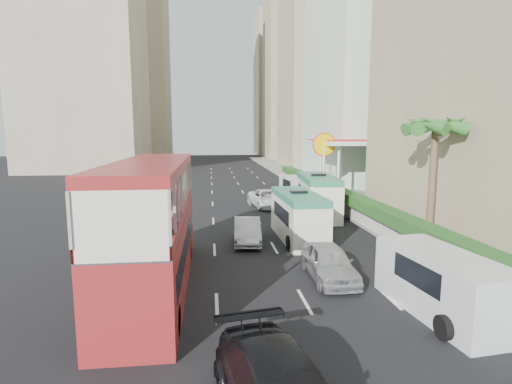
{
  "coord_description": "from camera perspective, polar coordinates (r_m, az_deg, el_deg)",
  "views": [
    {
      "loc": [
        -3.75,
        -15.56,
        6.09
      ],
      "look_at": [
        -1.5,
        4.0,
        3.2
      ],
      "focal_mm": 28.0,
      "sensor_mm": 36.0,
      "label": 1
    }
  ],
  "objects": [
    {
      "name": "double_decker_bus",
      "position": [
        16.12,
        -14.47,
        -4.68
      ],
      "size": [
        2.5,
        11.0,
        5.06
      ],
      "primitive_type": "cube",
      "color": "maroon",
      "rests_on": "ground"
    },
    {
      "name": "car_silver_lane_b",
      "position": [
        17.56,
        10.34,
        -12.09
      ],
      "size": [
        1.74,
        4.3,
        1.46
      ],
      "primitive_type": "imported",
      "rotation": [
        0.0,
        0.0,
        -0.0
      ],
      "color": "#B8BBC0",
      "rests_on": "ground"
    },
    {
      "name": "car_silver_lane_a",
      "position": [
        22.69,
        -1.24,
        -7.22
      ],
      "size": [
        1.72,
        4.22,
        1.36
      ],
      "primitive_type": "imported",
      "rotation": [
        0.0,
        0.0,
        -0.07
      ],
      "color": "#B8BBC0",
      "rests_on": "ground"
    },
    {
      "name": "tower_left_a",
      "position": [
        76.06,
        -23.71,
        22.85
      ],
      "size": [
        18.0,
        18.0,
        52.0
      ],
      "primitive_type": "cube",
      "color": "#B3A58D",
      "rests_on": "ground"
    },
    {
      "name": "sidewalk",
      "position": [
        42.94,
        10.78,
        0.17
      ],
      "size": [
        6.0,
        120.0,
        0.18
      ],
      "primitive_type": "cube",
      "color": "#99968C",
      "rests_on": "ground"
    },
    {
      "name": "ground_plane",
      "position": [
        17.12,
        6.69,
        -12.54
      ],
      "size": [
        200.0,
        200.0,
        0.0
      ],
      "primitive_type": "plane",
      "color": "black",
      "rests_on": "ground"
    },
    {
      "name": "minibus_near",
      "position": [
        23.22,
        6.05,
        -3.46
      ],
      "size": [
        2.23,
        6.19,
        2.72
      ],
      "primitive_type": "cube",
      "rotation": [
        0.0,
        0.0,
        0.03
      ],
      "color": "silver",
      "rests_on": "ground"
    },
    {
      "name": "tower_far_b",
      "position": [
        122.14,
        3.37,
        14.87
      ],
      "size": [
        14.0,
        14.0,
        40.0
      ],
      "primitive_type": "cube",
      "color": "#B3A58D",
      "rests_on": "ground"
    },
    {
      "name": "shell_station",
      "position": [
        41.07,
        13.04,
        3.47
      ],
      "size": [
        6.5,
        8.0,
        5.5
      ],
      "primitive_type": "cube",
      "color": "silver",
      "rests_on": "ground"
    },
    {
      "name": "kerb_wall",
      "position": [
        31.66,
        11.86,
        -1.67
      ],
      "size": [
        0.3,
        44.0,
        1.0
      ],
      "primitive_type": "cube",
      "color": "silver",
      "rests_on": "sidewalk"
    },
    {
      "name": "panel_van_near",
      "position": [
        15.24,
        25.11,
        -11.8
      ],
      "size": [
        2.63,
        5.42,
        2.09
      ],
      "primitive_type": "cube",
      "rotation": [
        0.0,
        0.0,
        0.11
      ],
      "color": "silver",
      "rests_on": "ground"
    },
    {
      "name": "hedge",
      "position": [
        31.52,
        11.91,
        -0.15
      ],
      "size": [
        1.1,
        44.0,
        0.7
      ],
      "primitive_type": "cube",
      "color": "#2D6626",
      "rests_on": "kerb_wall"
    },
    {
      "name": "tower_far_a",
      "position": [
        101.0,
        5.63,
        17.37
      ],
      "size": [
        14.0,
        14.0,
        44.0
      ],
      "primitive_type": "cube",
      "color": "tan",
      "rests_on": "ground"
    },
    {
      "name": "van_asset",
      "position": [
        33.53,
        1.59,
        -2.12
      ],
      "size": [
        3.05,
        5.34,
        1.41
      ],
      "primitive_type": "imported",
      "rotation": [
        0.0,
        0.0,
        0.15
      ],
      "color": "silver",
      "rests_on": "ground"
    },
    {
      "name": "tower_left_b",
      "position": [
        108.45,
        -16.93,
        16.97
      ],
      "size": [
        16.0,
        16.0,
        46.0
      ],
      "primitive_type": "cube",
      "color": "tan",
      "rests_on": "ground"
    },
    {
      "name": "panel_van_far",
      "position": [
        38.02,
        5.82,
        0.61
      ],
      "size": [
        2.53,
        5.18,
        2.0
      ],
      "primitive_type": "cube",
      "rotation": [
        0.0,
        0.0,
        0.11
      ],
      "color": "silver",
      "rests_on": "ground"
    },
    {
      "name": "palm_tree",
      "position": [
        22.88,
        23.82,
        0.83
      ],
      "size": [
        0.36,
        0.36,
        6.4
      ],
      "primitive_type": "cylinder",
      "color": "brown",
      "rests_on": "sidewalk"
    },
    {
      "name": "minibus_far",
      "position": [
        29.87,
        8.82,
        -0.57
      ],
      "size": [
        2.88,
        6.99,
        3.02
      ],
      "primitive_type": "cube",
      "rotation": [
        0.0,
        0.0,
        -0.09
      ],
      "color": "silver",
      "rests_on": "ground"
    },
    {
      "name": "tower_mid",
      "position": [
        79.01,
        10.38,
        22.07
      ],
      "size": [
        16.0,
        16.0,
        50.0
      ],
      "primitive_type": "cube",
      "color": "#B3A58D",
      "rests_on": "ground"
    }
  ]
}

